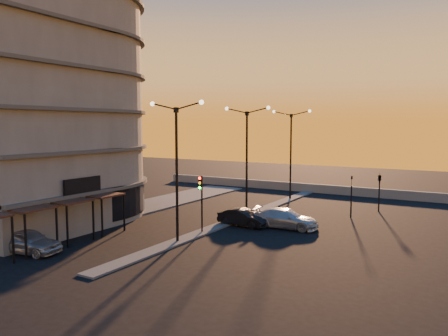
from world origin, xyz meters
TOP-DOWN VIEW (x-y plane):
  - ground at (0.00, 0.00)m, footprint 120.00×120.00m
  - sidewalk_west at (-10.50, 4.00)m, footprint 5.00×40.00m
  - median at (0.00, 10.00)m, footprint 1.20×36.00m
  - parapet at (2.00, 26.00)m, footprint 44.00×0.50m
  - building at (-14.00, 0.03)m, footprint 14.35×17.08m
  - streetlamp_near at (0.00, 0.00)m, footprint 4.32×0.32m
  - streetlamp_mid at (0.00, 10.00)m, footprint 4.32×0.32m
  - streetlamp_far at (0.00, 20.00)m, footprint 4.32×0.32m
  - traffic_light_main at (0.00, 2.87)m, footprint 0.28×0.44m
  - signal_east_a at (8.00, 14.00)m, footprint 0.13×0.16m
  - signal_east_b at (9.50, 18.00)m, footprint 0.42×1.99m
  - car_hatchback at (-6.50, -6.73)m, footprint 4.66×2.49m
  - car_sedan at (1.50, 6.56)m, footprint 4.13×1.65m
  - car_wagon at (4.63, 7.64)m, footprint 5.27×2.46m

SIDE VIEW (x-z plane):
  - ground at x=0.00m, z-range 0.00..0.00m
  - sidewalk_west at x=-10.50m, z-range 0.00..0.12m
  - median at x=0.00m, z-range 0.00..0.12m
  - parapet at x=2.00m, z-range 0.00..1.00m
  - car_sedan at x=1.50m, z-range 0.00..1.34m
  - car_wagon at x=4.63m, z-range 0.00..1.49m
  - car_hatchback at x=-6.50m, z-range 0.00..1.51m
  - signal_east_a at x=8.00m, z-range 0.13..3.73m
  - traffic_light_main at x=0.00m, z-range 0.76..5.01m
  - signal_east_b at x=9.50m, z-range 1.30..4.90m
  - streetlamp_near at x=0.00m, z-range 0.84..10.35m
  - streetlamp_mid at x=0.00m, z-range 0.84..10.35m
  - streetlamp_far at x=0.00m, z-range 0.84..10.35m
  - building at x=-14.00m, z-range -0.59..24.41m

